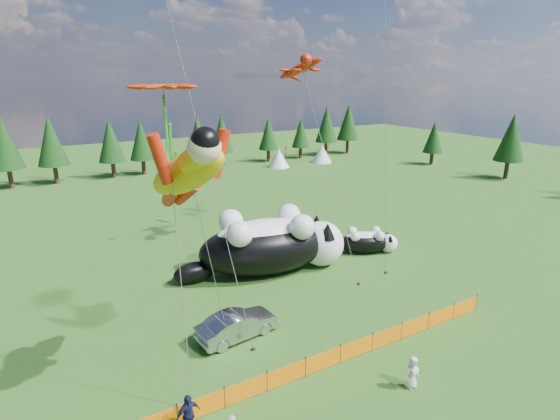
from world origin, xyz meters
TOP-DOWN VIEW (x-y plane):
  - ground at (0.00, 0.00)m, footprint 160.00×160.00m
  - safety_fence at (0.00, -3.00)m, footprint 22.06×0.06m
  - tree_line at (0.00, 45.00)m, footprint 90.00×4.00m
  - festival_tents at (11.00, 40.00)m, footprint 50.00×3.20m
  - cat_large at (3.18, 7.82)m, footprint 12.25×6.04m
  - cat_small at (11.39, 7.16)m, footprint 5.04×3.51m
  - car at (-2.35, 1.49)m, footprint 4.59×2.08m
  - spectator_c at (-6.74, -3.60)m, footprint 1.14×0.77m
  - spectator_e at (2.72, -5.94)m, footprint 0.76×0.50m
  - superhero_kite at (-5.11, -0.21)m, footprint 6.26×6.48m
  - gecko_kite at (8.75, 13.23)m, footprint 4.98×13.52m
  - flower_kite at (-5.64, 0.47)m, footprint 3.61×4.73m

SIDE VIEW (x-z plane):
  - ground at x=0.00m, z-range 0.00..0.00m
  - safety_fence at x=0.00m, z-range -0.05..1.05m
  - car at x=-2.35m, z-range 0.00..1.46m
  - spectator_e at x=2.72m, z-range 0.00..1.54m
  - spectator_c at x=-6.74m, z-range 0.00..1.79m
  - cat_small at x=11.39m, z-range -0.05..1.90m
  - festival_tents at x=11.00m, z-range 0.00..2.80m
  - cat_large at x=3.18m, z-range -0.11..4.34m
  - tree_line at x=0.00m, z-range 0.00..8.00m
  - superhero_kite at x=-5.11m, z-range 3.55..15.58m
  - flower_kite at x=-5.64m, z-range 6.19..19.33m
  - gecko_kite at x=8.75m, z-range 5.31..22.46m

